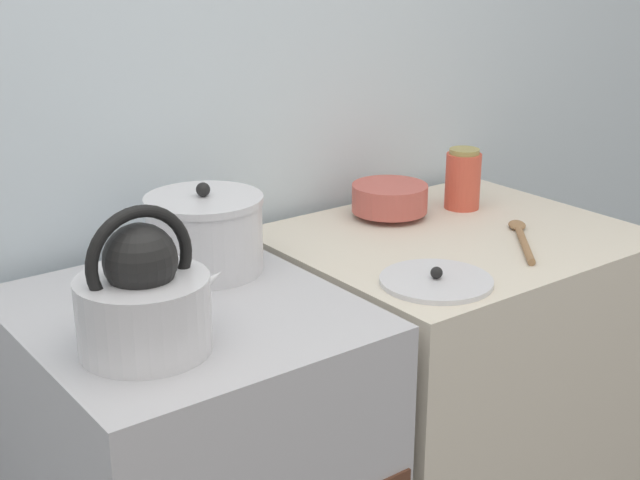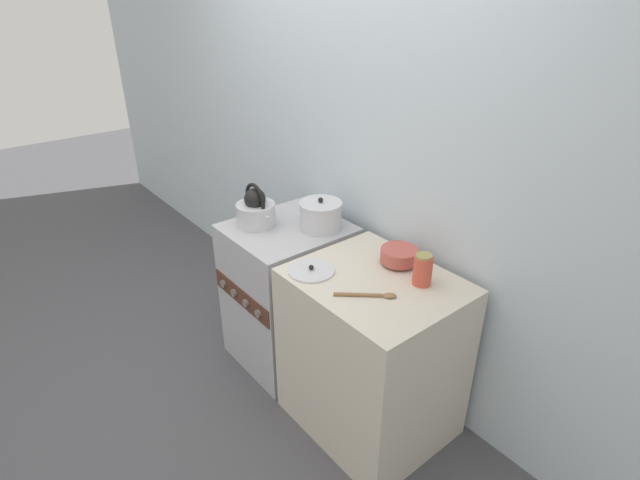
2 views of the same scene
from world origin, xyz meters
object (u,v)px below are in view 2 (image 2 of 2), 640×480
enamel_bowl (399,255)px  storage_jar (423,270)px  kettle (256,210)px  cooking_pot (321,215)px  loose_pot_lid (311,270)px  stove (289,293)px

enamel_bowl → storage_jar: 0.20m
kettle → cooking_pot: (0.25, 0.25, -0.01)m
storage_jar → enamel_bowl: bearing=164.4°
cooking_pot → loose_pot_lid: bearing=-44.4°
stove → cooking_pot: cooking_pot is taller
enamel_bowl → loose_pot_lid: bearing=-118.8°
cooking_pot → enamel_bowl: bearing=5.9°
enamel_bowl → kettle: bearing=-158.7°
stove → loose_pot_lid: size_ratio=3.97×
kettle → stove: bearing=41.7°
loose_pot_lid → storage_jar: bearing=39.1°
storage_jar → loose_pot_lid: 0.51m
loose_pot_lid → stove: bearing=158.4°
cooking_pot → storage_jar: bearing=0.2°
kettle → enamel_bowl: bearing=21.3°
cooking_pot → loose_pot_lid: size_ratio=1.06×
loose_pot_lid → kettle: bearing=173.3°
storage_jar → stove: bearing=-170.6°
cooking_pot → enamel_bowl: cooking_pot is taller
kettle → loose_pot_lid: 0.59m
stove → storage_jar: storage_jar is taller
enamel_bowl → storage_jar: storage_jar is taller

